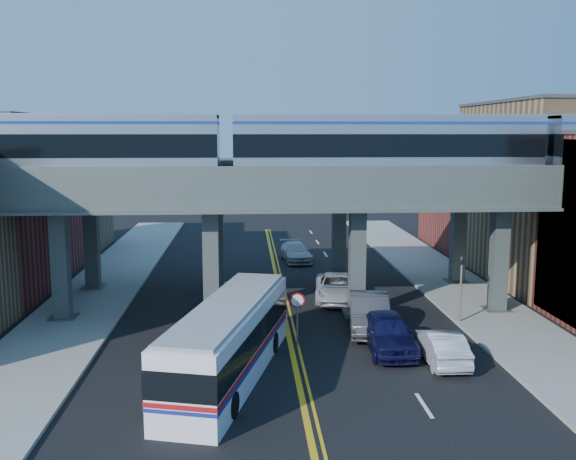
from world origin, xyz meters
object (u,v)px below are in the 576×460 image
transit_train (386,145)px  car_parked_curb (441,346)px  transit_bus (229,341)px  car_lane_c (337,287)px  car_lane_d (296,252)px  traffic_signal (461,282)px  car_lane_b (369,313)px  stop_sign (297,310)px  car_lane_a (388,332)px

transit_train → car_parked_curb: transit_train is taller
transit_bus → car_lane_c: transit_bus is taller
car_lane_d → traffic_signal: bearing=-73.3°
car_lane_b → car_lane_d: car_lane_b is taller
transit_train → stop_sign: bearing=-135.8°
transit_train → car_lane_d: size_ratio=10.13×
transit_train → car_lane_b: 8.99m
car_lane_b → car_parked_curb: 5.31m
traffic_signal → car_lane_a: 6.28m
transit_train → transit_bus: transit_train is taller
car_lane_d → car_lane_c: bearing=-88.9°
car_parked_curb → car_lane_a: bearing=-38.0°
car_lane_c → stop_sign: bearing=-103.2°
car_lane_a → car_lane_c: bearing=96.9°
car_lane_a → car_parked_curb: (2.03, -1.66, -0.16)m
car_lane_c → transit_train: bearing=-51.9°
traffic_signal → car_lane_b: bearing=-171.3°
car_parked_curb → transit_train: bearing=-80.7°
stop_sign → car_lane_b: size_ratio=0.47×
car_lane_b → stop_sign: bearing=-142.7°
car_lane_c → car_lane_d: 12.11m
stop_sign → car_lane_c: stop_sign is taller
traffic_signal → transit_bus: (-12.03, -6.69, -0.75)m
transit_bus → car_lane_a: size_ratio=2.30×
stop_sign → transit_bus: bearing=-130.3°
transit_train → stop_sign: transit_train is taller
traffic_signal → car_parked_curb: (-2.70, -5.54, -1.57)m
stop_sign → car_lane_b: 4.55m
car_lane_c → car_parked_curb: (3.13, -10.95, -0.04)m
traffic_signal → car_lane_c: bearing=137.1°
car_lane_d → car_parked_curb: bearing=-84.8°
car_parked_curb → car_lane_c: bearing=-72.8°
car_lane_b → car_lane_c: (-0.81, 6.18, -0.16)m
traffic_signal → stop_sign: bearing=-161.4°
stop_sign → car_lane_c: size_ratio=0.48×
traffic_signal → transit_bus: 13.78m
stop_sign → traffic_signal: size_ratio=0.64×
transit_bus → car_parked_curb: bearing=-68.4°
stop_sign → car_parked_curb: bearing=-22.3°
stop_sign → car_lane_b: (3.88, 2.23, -0.83)m
stop_sign → car_parked_curb: stop_sign is taller
stop_sign → car_lane_d: (1.50, 20.42, -1.04)m
stop_sign → traffic_signal: 9.41m
transit_train → car_parked_curb: 11.54m
transit_train → car_lane_a: transit_train is taller
traffic_signal → car_lane_b: 5.26m
car_lane_d → car_parked_curb: 23.43m
stop_sign → traffic_signal: (8.90, 3.00, 0.54)m
car_parked_curb → car_lane_b: bearing=-62.8°
transit_train → car_parked_curb: bearing=-82.0°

